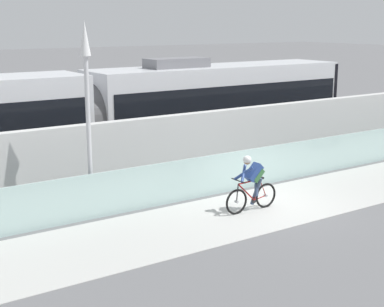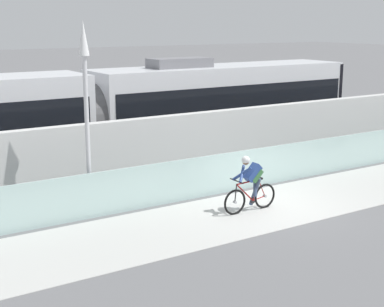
{
  "view_description": "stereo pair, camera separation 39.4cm",
  "coord_description": "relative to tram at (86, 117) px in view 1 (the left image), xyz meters",
  "views": [
    {
      "loc": [
        -10.65,
        -11.71,
        5.15
      ],
      "look_at": [
        -1.21,
        2.35,
        1.25
      ],
      "focal_mm": 53.59,
      "sensor_mm": 36.0,
      "label": 1
    },
    {
      "loc": [
        -10.32,
        -11.92,
        5.15
      ],
      "look_at": [
        -1.21,
        2.35,
        1.25
      ],
      "focal_mm": 53.59,
      "sensor_mm": 36.0,
      "label": 2
    }
  ],
  "objects": [
    {
      "name": "cyclist_on_bike",
      "position": [
        1.88,
        -6.85,
        -1.11
      ],
      "size": [
        1.77,
        0.58,
        1.61
      ],
      "color": "black",
      "rests_on": "ground"
    },
    {
      "name": "tram",
      "position": [
        0.0,
        0.0,
        0.0
      ],
      "size": [
        22.56,
        2.54,
        3.81
      ],
      "color": "silver",
      "rests_on": "ground"
    },
    {
      "name": "tram_rail_near",
      "position": [
        2.67,
        -0.72,
        -1.89
      ],
      "size": [
        32.0,
        0.08,
        0.01
      ],
      "primitive_type": "cube",
      "color": "#595654",
      "rests_on": "ground"
    },
    {
      "name": "bike_path_deck",
      "position": [
        2.67,
        -6.85,
        -1.89
      ],
      "size": [
        32.0,
        3.2,
        0.01
      ],
      "primitive_type": "cube",
      "color": "beige",
      "rests_on": "ground"
    },
    {
      "name": "glass_parapet",
      "position": [
        2.67,
        -5.0,
        -1.27
      ],
      "size": [
        32.0,
        0.05,
        1.24
      ],
      "primitive_type": "cube",
      "color": "silver",
      "rests_on": "ground"
    },
    {
      "name": "tram_rail_far",
      "position": [
        2.67,
        0.72,
        -1.89
      ],
      "size": [
        32.0,
        0.08,
        0.01
      ],
      "primitive_type": "cube",
      "color": "#595654",
      "rests_on": "ground"
    },
    {
      "name": "lamp_post_antenna",
      "position": [
        -1.96,
        -4.7,
        1.4
      ],
      "size": [
        0.28,
        0.28,
        5.2
      ],
      "color": "gray",
      "rests_on": "ground"
    },
    {
      "name": "ground_plane",
      "position": [
        2.67,
        -6.85,
        -1.89
      ],
      "size": [
        200.0,
        200.0,
        0.0
      ],
      "primitive_type": "plane",
      "color": "slate"
    },
    {
      "name": "concrete_barrier_wall",
      "position": [
        2.67,
        -3.2,
        -0.77
      ],
      "size": [
        32.0,
        0.36,
        2.24
      ],
      "primitive_type": "cube",
      "color": "silver",
      "rests_on": "ground"
    }
  ]
}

